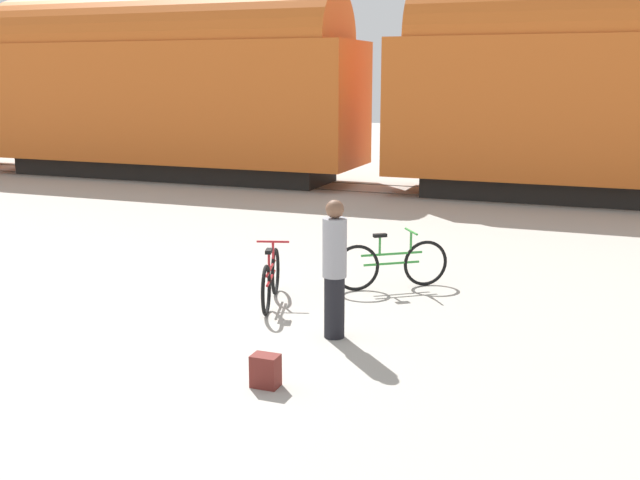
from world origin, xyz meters
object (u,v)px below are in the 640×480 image
person_in_grey (335,268)px  bicycle_green (392,264)px  freight_train (376,84)px  bicycle_maroon (271,279)px  backpack (266,371)px

person_in_grey → bicycle_green: bearing=39.5°
freight_train → bicycle_maroon: (1.76, -10.77, -2.49)m
bicycle_green → person_in_grey: bearing=-91.8°
bicycle_green → person_in_grey: 2.35m
freight_train → person_in_grey: 12.28m
backpack → freight_train: bearing=102.2°
freight_train → person_in_grey: (3.04, -11.73, -1.99)m
backpack → bicycle_maroon: bearing=113.4°
person_in_grey → backpack: person_in_grey is taller
bicycle_green → backpack: bicycle_green is taller
freight_train → bicycle_green: freight_train is taller
freight_train → backpack: freight_train is taller
bicycle_green → backpack: size_ratio=4.33×
bicycle_maroon → person_in_grey: size_ratio=0.94×
freight_train → backpack: size_ratio=151.56×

